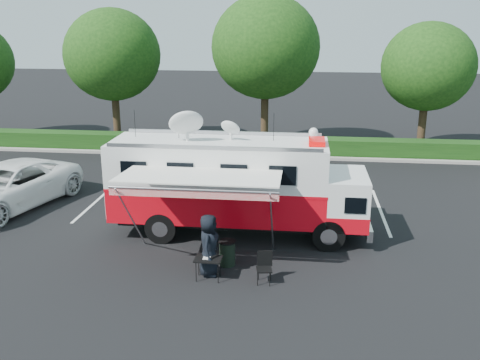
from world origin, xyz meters
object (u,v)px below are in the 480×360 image
object	(u,v)px
trash_bin	(227,253)
command_truck	(236,184)
folding_table	(208,260)
white_suv	(10,207)

from	to	relation	value
trash_bin	command_truck	bearing A→B (deg)	90.69
command_truck	trash_bin	world-z (taller)	command_truck
folding_table	white_suv	bearing A→B (deg)	150.41
command_truck	trash_bin	distance (m)	2.98
white_suv	folding_table	xyz separation A→B (m)	(9.30, -5.28, 0.64)
folding_table	command_truck	bearing A→B (deg)	83.59
folding_table	trash_bin	bearing A→B (deg)	66.97
white_suv	folding_table	distance (m)	10.71
folding_table	trash_bin	xyz separation A→B (m)	(0.44, 1.03, -0.23)
command_truck	folding_table	world-z (taller)	command_truck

